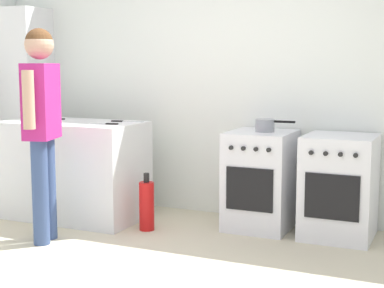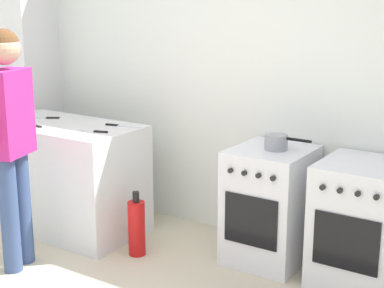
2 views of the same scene
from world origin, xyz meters
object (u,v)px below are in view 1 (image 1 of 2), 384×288
(knife_paring, at_px, (48,122))
(knife_carving, at_px, (49,119))
(knife_chef, at_px, (126,121))
(knife_utility, at_px, (106,124))
(pot, at_px, (265,125))
(oven_left, at_px, (261,180))
(person, at_px, (42,115))
(larder_cabinet, at_px, (25,105))
(oven_right, at_px, (339,186))
(fire_extinguisher, at_px, (147,205))

(knife_paring, distance_m, knife_carving, 0.31)
(knife_chef, bearing_deg, knife_utility, -100.26)
(pot, relative_size, knife_utility, 1.39)
(oven_left, height_order, person, person)
(knife_carving, relative_size, person, 0.18)
(knife_carving, bearing_deg, knife_chef, 9.31)
(larder_cabinet, bearing_deg, pot, -2.26)
(oven_right, relative_size, fire_extinguisher, 1.70)
(oven_left, distance_m, knife_paring, 1.97)
(knife_carving, distance_m, person, 0.97)
(larder_cabinet, bearing_deg, knife_chef, -11.72)
(knife_paring, bearing_deg, oven_right, 12.81)
(pot, distance_m, knife_chef, 1.28)
(fire_extinguisher, bearing_deg, knife_utility, 177.41)
(oven_right, height_order, knife_carving, knife_carving)
(pot, height_order, knife_chef, pot)
(oven_left, bearing_deg, fire_extinguisher, -151.22)
(oven_left, relative_size, knife_paring, 4.02)
(pot, bearing_deg, oven_right, 0.34)
(oven_left, xyz_separation_m, knife_utility, (-1.28, -0.46, 0.48))
(person, distance_m, larder_cabinet, 1.69)
(fire_extinguisher, bearing_deg, pot, 27.65)
(knife_paring, bearing_deg, oven_left, 17.31)
(oven_left, xyz_separation_m, larder_cabinet, (-2.65, 0.10, 0.57))
(oven_left, relative_size, knife_utility, 3.42)
(oven_left, height_order, knife_carving, knife_carving)
(knife_chef, distance_m, person, 0.95)
(pot, height_order, person, person)
(knife_paring, height_order, larder_cabinet, larder_cabinet)
(knife_paring, distance_m, knife_utility, 0.55)
(oven_left, relative_size, person, 0.50)
(knife_paring, xyz_separation_m, knife_utility, (0.54, 0.11, -0.00))
(knife_carving, xyz_separation_m, larder_cabinet, (-0.64, 0.42, 0.10))
(knife_chef, xyz_separation_m, knife_utility, (-0.05, -0.27, 0.00))
(knife_utility, distance_m, knife_carving, 0.74)
(fire_extinguisher, bearing_deg, knife_chef, 141.92)
(oven_right, bearing_deg, larder_cabinet, 178.24)
(oven_left, height_order, fire_extinguisher, oven_left)
(fire_extinguisher, distance_m, larder_cabinet, 2.03)
(pot, bearing_deg, oven_left, 173.91)
(knife_chef, xyz_separation_m, larder_cabinet, (-1.41, 0.29, 0.10))
(oven_right, bearing_deg, pot, -179.66)
(knife_paring, bearing_deg, fire_extinguisher, 5.36)
(pot, bearing_deg, larder_cabinet, 177.74)
(knife_chef, bearing_deg, pot, 8.40)
(knife_chef, bearing_deg, oven_left, 8.80)
(larder_cabinet, bearing_deg, fire_extinguisher, -18.05)
(pot, bearing_deg, knife_chef, -171.60)
(oven_right, distance_m, knife_utility, 2.07)
(oven_right, relative_size, knife_utility, 3.42)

